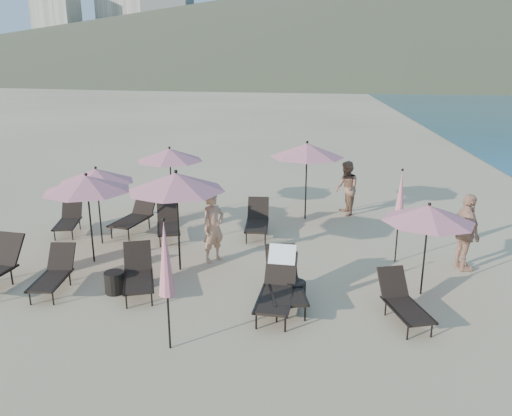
# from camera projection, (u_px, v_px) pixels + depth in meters

# --- Properties ---
(ground) EXTENTS (800.00, 800.00, 0.00)m
(ground) POSITION_uv_depth(u_px,v_px,m) (237.00, 309.00, 10.01)
(ground) COLOR #D6BA8C
(ground) RESTS_ON ground
(volcanic_headland) EXTENTS (690.00, 690.00, 55.00)m
(volcanic_headland) POSITION_uv_depth(u_px,v_px,m) (438.00, 23.00, 283.73)
(volcanic_headland) COLOR brown
(volcanic_headland) RESTS_ON ground
(hotel_skyline) EXTENTS (109.00, 82.00, 55.00)m
(hotel_skyline) POSITION_uv_depth(u_px,v_px,m) (140.00, 26.00, 271.90)
(hotel_skyline) COLOR beige
(hotel_skyline) RESTS_ON ground
(lounger_1) EXTENTS (0.72, 1.56, 0.87)m
(lounger_1) POSITION_uv_depth(u_px,v_px,m) (54.00, 273.00, 10.74)
(lounger_1) COLOR black
(lounger_1) RESTS_ON ground
(lounger_2) EXTENTS (1.10, 1.71, 0.92)m
(lounger_2) POSITION_uv_depth(u_px,v_px,m) (138.00, 273.00, 10.66)
(lounger_2) COLOR black
(lounger_2) RESTS_ON ground
(lounger_3) EXTENTS (0.78, 1.83, 1.11)m
(lounger_3) POSITION_uv_depth(u_px,v_px,m) (278.00, 283.00, 9.92)
(lounger_3) COLOR black
(lounger_3) RESTS_ON ground
(lounger_4) EXTENTS (1.00, 1.84, 1.00)m
(lounger_4) POSITION_uv_depth(u_px,v_px,m) (285.00, 281.00, 10.18)
(lounger_4) COLOR black
(lounger_4) RESTS_ON ground
(lounger_5) EXTENTS (0.97, 1.58, 0.85)m
(lounger_5) POSITION_uv_depth(u_px,v_px,m) (403.00, 301.00, 9.48)
(lounger_5) COLOR black
(lounger_5) RESTS_ON ground
(lounger_6) EXTENTS (0.90, 1.60, 0.87)m
(lounger_6) POSITION_uv_depth(u_px,v_px,m) (69.00, 219.00, 14.43)
(lounger_6) COLOR black
(lounger_6) RESTS_ON ground
(lounger_7) EXTENTS (1.04, 1.88, 1.02)m
(lounger_7) POSITION_uv_depth(u_px,v_px,m) (135.00, 215.00, 14.56)
(lounger_7) COLOR black
(lounger_7) RESTS_ON ground
(lounger_8) EXTENTS (1.03, 1.67, 0.90)m
(lounger_8) POSITION_uv_depth(u_px,v_px,m) (168.00, 223.00, 14.00)
(lounger_8) COLOR black
(lounger_8) RESTS_ON ground
(lounger_9) EXTENTS (0.71, 1.67, 0.94)m
(lounger_9) POSITION_uv_depth(u_px,v_px,m) (257.00, 220.00, 14.22)
(lounger_9) COLOR black
(lounger_9) RESTS_ON ground
(umbrella_open_0) EXTENTS (2.09, 2.09, 2.25)m
(umbrella_open_0) POSITION_uv_depth(u_px,v_px,m) (87.00, 183.00, 11.85)
(umbrella_open_0) COLOR black
(umbrella_open_0) RESTS_ON ground
(umbrella_open_1) EXTENTS (2.26, 2.26, 2.44)m
(umbrella_open_1) POSITION_uv_depth(u_px,v_px,m) (176.00, 182.00, 11.31)
(umbrella_open_1) COLOR black
(umbrella_open_1) RESTS_ON ground
(umbrella_open_2) EXTENTS (1.89, 1.89, 2.04)m
(umbrella_open_2) POSITION_uv_depth(u_px,v_px,m) (429.00, 214.00, 10.16)
(umbrella_open_2) COLOR black
(umbrella_open_2) RESTS_ON ground
(umbrella_open_3) EXTENTS (2.10, 2.10, 2.26)m
(umbrella_open_3) POSITION_uv_depth(u_px,v_px,m) (170.00, 155.00, 15.51)
(umbrella_open_3) COLOR black
(umbrella_open_3) RESTS_ON ground
(umbrella_open_4) EXTENTS (2.30, 2.30, 2.48)m
(umbrella_open_4) POSITION_uv_depth(u_px,v_px,m) (307.00, 150.00, 15.19)
(umbrella_open_4) COLOR black
(umbrella_open_4) RESTS_ON ground
(umbrella_open_5) EXTENTS (1.99, 1.99, 2.15)m
(umbrella_open_5) POSITION_uv_depth(u_px,v_px,m) (96.00, 176.00, 13.12)
(umbrella_open_5) COLOR black
(umbrella_open_5) RESTS_ON ground
(umbrella_closed_0) EXTENTS (0.28, 0.28, 2.37)m
(umbrella_closed_0) POSITION_uv_depth(u_px,v_px,m) (165.00, 260.00, 8.18)
(umbrella_closed_0) COLOR black
(umbrella_closed_0) RESTS_ON ground
(umbrella_closed_1) EXTENTS (0.28, 0.28, 2.36)m
(umbrella_closed_1) POSITION_uv_depth(u_px,v_px,m) (400.00, 198.00, 11.95)
(umbrella_closed_1) COLOR black
(umbrella_closed_1) RESTS_ON ground
(side_table_0) EXTENTS (0.43, 0.43, 0.47)m
(side_table_0) POSITION_uv_depth(u_px,v_px,m) (115.00, 282.00, 10.66)
(side_table_0) COLOR black
(side_table_0) RESTS_ON ground
(side_table_1) EXTENTS (0.42, 0.42, 0.43)m
(side_table_1) POSITION_uv_depth(u_px,v_px,m) (296.00, 291.00, 10.29)
(side_table_1) COLOR black
(side_table_1) RESTS_ON ground
(beachgoer_a) EXTENTS (0.73, 0.76, 1.75)m
(beachgoer_a) POSITION_uv_depth(u_px,v_px,m) (213.00, 227.00, 12.23)
(beachgoer_a) COLOR tan
(beachgoer_a) RESTS_ON ground
(beachgoer_b) EXTENTS (0.84, 0.98, 1.75)m
(beachgoer_b) POSITION_uv_depth(u_px,v_px,m) (346.00, 188.00, 16.00)
(beachgoer_b) COLOR #8E6149
(beachgoer_b) RESTS_ON ground
(beachgoer_c) EXTENTS (0.67, 1.16, 1.86)m
(beachgoer_c) POSITION_uv_depth(u_px,v_px,m) (466.00, 232.00, 11.68)
(beachgoer_c) COLOR tan
(beachgoer_c) RESTS_ON ground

